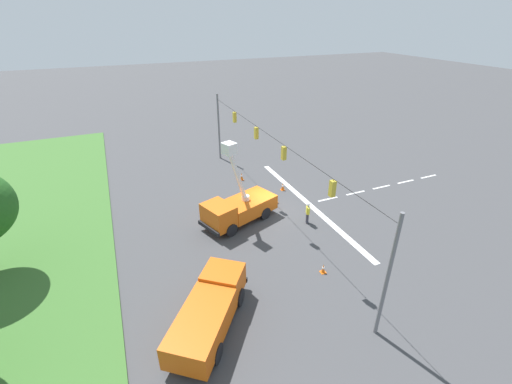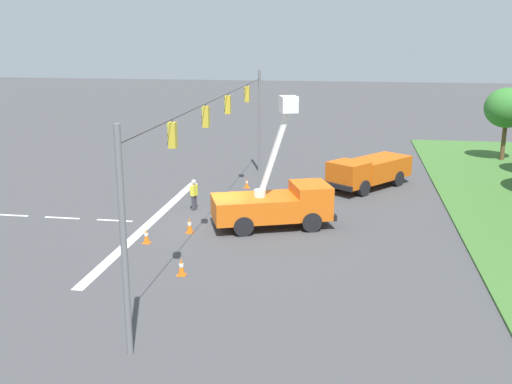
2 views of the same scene
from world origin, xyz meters
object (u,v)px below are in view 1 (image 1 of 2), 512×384
object	(u,v)px
utility_truck_support_near	(210,310)
road_worker	(308,212)
traffic_cone_foreground_left	(323,269)
traffic_cone_mid_right	(283,186)
traffic_cone_mid_left	(276,198)
utility_truck_bucket_lift	(237,207)
traffic_cone_foreground_right	(242,176)

from	to	relation	value
utility_truck_support_near	road_worker	bearing A→B (deg)	-55.69
traffic_cone_foreground_left	traffic_cone_mid_right	world-z (taller)	traffic_cone_mid_right
traffic_cone_mid_left	utility_truck_bucket_lift	bearing A→B (deg)	111.89
road_worker	traffic_cone_foreground_left	world-z (taller)	road_worker
utility_truck_bucket_lift	traffic_cone_mid_left	distance (m)	4.56
utility_truck_support_near	road_worker	distance (m)	11.86
road_worker	traffic_cone_mid_right	distance (m)	5.85
utility_truck_bucket_lift	traffic_cone_foreground_right	bearing A→B (deg)	-23.36
utility_truck_support_near	utility_truck_bucket_lift	bearing A→B (deg)	-28.42
traffic_cone_mid_right	traffic_cone_foreground_left	bearing A→B (deg)	165.69
road_worker	traffic_cone_foreground_right	xyz separation A→B (m)	(9.28, 1.92, -0.62)
utility_truck_bucket_lift	traffic_cone_foreground_right	world-z (taller)	utility_truck_bucket_lift
road_worker	traffic_cone_mid_right	size ratio (longest dim) A/B	2.31
road_worker	traffic_cone_mid_left	world-z (taller)	road_worker
traffic_cone_foreground_right	traffic_cone_mid_left	xyz separation A→B (m)	(-5.35, -1.12, 0.03)
utility_truck_bucket_lift	road_worker	size ratio (longest dim) A/B	3.78
utility_truck_support_near	traffic_cone_mid_right	xyz separation A→B (m)	(12.45, -10.61, -0.77)
road_worker	traffic_cone_foreground_right	bearing A→B (deg)	11.69
utility_truck_support_near	traffic_cone_foreground_left	size ratio (longest dim) A/B	10.05
road_worker	traffic_cone_mid_right	xyz separation A→B (m)	(5.76, -0.81, -0.62)
traffic_cone_foreground_left	traffic_cone_mid_left	distance (m)	9.46
utility_truck_bucket_lift	utility_truck_support_near	world-z (taller)	utility_truck_bucket_lift
utility_truck_bucket_lift	traffic_cone_foreground_right	xyz separation A→B (m)	(7.01, -3.03, -0.94)
road_worker	traffic_cone_foreground_left	size ratio (longest dim) A/B	2.74
road_worker	traffic_cone_foreground_right	world-z (taller)	road_worker
traffic_cone_foreground_left	traffic_cone_mid_right	size ratio (longest dim) A/B	0.84
utility_truck_bucket_lift	utility_truck_support_near	bearing A→B (deg)	151.58
traffic_cone_foreground_right	traffic_cone_foreground_left	bearing A→B (deg)	179.50
utility_truck_bucket_lift	traffic_cone_mid_right	size ratio (longest dim) A/B	8.72
traffic_cone_mid_right	road_worker	bearing A→B (deg)	172.00
traffic_cone_mid_left	traffic_cone_mid_right	distance (m)	2.44
traffic_cone_mid_left	traffic_cone_mid_right	xyz separation A→B (m)	(1.83, -1.61, -0.03)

